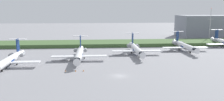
{
  "coord_description": "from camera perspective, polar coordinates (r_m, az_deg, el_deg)",
  "views": [
    {
      "loc": [
        -7.99,
        -72.37,
        21.29
      ],
      "look_at": [
        0.0,
        29.7,
        3.0
      ],
      "focal_mm": 37.72,
      "sensor_mm": 36.0,
      "label": 1
    }
  ],
  "objects": [
    {
      "name": "distant_hangar",
      "position": [
        198.42,
        22.71,
        5.53
      ],
      "size": [
        48.21,
        25.27,
        16.13
      ],
      "primitive_type": "cube",
      "color": "gray",
      "rests_on": "ground"
    },
    {
      "name": "grass_berm",
      "position": [
        139.52,
        -1.15,
        1.76
      ],
      "size": [
        320.0,
        20.0,
        1.96
      ],
      "primitive_type": "cube",
      "color": "#426033",
      "rests_on": "ground"
    },
    {
      "name": "safety_cone_front_marker",
      "position": [
        82.61,
        -11.2,
        -4.81
      ],
      "size": [
        0.44,
        0.44,
        0.55
      ],
      "primitive_type": "cone",
      "color": "orange",
      "rests_on": "ground"
    },
    {
      "name": "regional_jet_fifth",
      "position": [
        126.27,
        17.07,
        1.14
      ],
      "size": [
        22.81,
        31.0,
        9.0
      ],
      "color": "white",
      "rests_on": "ground"
    },
    {
      "name": "regional_jet_fourth",
      "position": [
        111.52,
        5.83,
        0.39
      ],
      "size": [
        22.81,
        31.0,
        9.0
      ],
      "color": "white",
      "rests_on": "ground"
    },
    {
      "name": "regional_jet_second",
      "position": [
        95.81,
        -23.53,
        -2.01
      ],
      "size": [
        22.81,
        31.0,
        9.0
      ],
      "color": "white",
      "rests_on": "ground"
    },
    {
      "name": "safety_cone_mid_marker",
      "position": [
        82.0,
        -8.82,
        -4.84
      ],
      "size": [
        0.44,
        0.44,
        0.55
      ],
      "primitive_type": "cone",
      "color": "orange",
      "rests_on": "ground"
    },
    {
      "name": "safety_cone_rear_marker",
      "position": [
        81.84,
        -6.92,
        -4.83
      ],
      "size": [
        0.44,
        0.44,
        0.55
      ],
      "primitive_type": "cone",
      "color": "orange",
      "rests_on": "ground"
    },
    {
      "name": "ground_plane",
      "position": [
        104.86,
        -0.01,
        -1.59
      ],
      "size": [
        500.0,
        500.0,
        0.0
      ],
      "primitive_type": "plane",
      "color": "gray"
    },
    {
      "name": "regional_jet_third",
      "position": [
        99.69,
        -7.93,
        -0.81
      ],
      "size": [
        22.81,
        31.0,
        9.0
      ],
      "color": "white",
      "rests_on": "ground"
    },
    {
      "name": "antenna_mast",
      "position": [
        174.18,
        22.67,
        5.33
      ],
      "size": [
        4.4,
        0.5,
        21.78
      ],
      "color": "#B2B2B7",
      "rests_on": "ground"
    }
  ]
}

